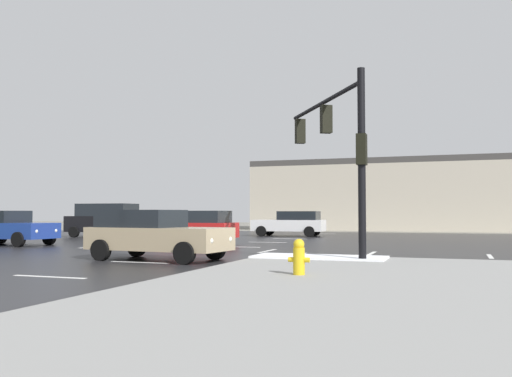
{
  "coord_description": "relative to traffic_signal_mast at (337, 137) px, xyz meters",
  "views": [
    {
      "loc": [
        8.91,
        -20.67,
        1.52
      ],
      "look_at": [
        -1.09,
        7.34,
        2.8
      ],
      "focal_mm": 39.24,
      "sensor_mm": 36.0,
      "label": 1
    }
  ],
  "objects": [
    {
      "name": "strip_building_background",
      "position": [
        -2.01,
        32.36,
        -0.93
      ],
      "size": [
        22.97,
        8.0,
        6.05
      ],
      "color": "#BCB29E",
      "rests_on": "ground_plane"
    },
    {
      "name": "sedan_tan",
      "position": [
        -5.42,
        -2.2,
        -3.1
      ],
      "size": [
        4.66,
        2.37,
        1.58
      ],
      "rotation": [
        0.0,
        0.0,
        -0.1
      ],
      "color": "tan",
      "rests_on": "road_asphalt"
    },
    {
      "name": "suv_black",
      "position": [
        -16.31,
        11.05,
        -2.86
      ],
      "size": [
        4.86,
        2.22,
        2.03
      ],
      "rotation": [
        0.0,
        0.0,
        0.01
      ],
      "color": "black",
      "rests_on": "road_asphalt"
    },
    {
      "name": "sedan_white",
      "position": [
        -6.24,
        16.29,
        -3.1
      ],
      "size": [
        4.59,
        2.16,
        1.58
      ],
      "rotation": [
        0.0,
        0.0,
        3.18
      ],
      "color": "white",
      "rests_on": "road_asphalt"
    },
    {
      "name": "ground_plane",
      "position": [
        -5.35,
        2.91,
        -3.95
      ],
      "size": [
        120.0,
        120.0,
        0.0
      ],
      "primitive_type": "plane",
      "color": "slate"
    },
    {
      "name": "snow_strip_curbside",
      "position": [
        -0.35,
        -1.09,
        -3.78
      ],
      "size": [
        4.0,
        1.6,
        0.06
      ],
      "primitive_type": "cube",
      "color": "white",
      "rests_on": "sidewalk_corner"
    },
    {
      "name": "traffic_signal_mast",
      "position": [
        0.0,
        0.0,
        0.0
      ],
      "size": [
        3.7,
        5.66,
        5.58
      ],
      "rotation": [
        0.0,
        0.0,
        2.14
      ],
      "color": "black",
      "rests_on": "sidewalk_corner"
    },
    {
      "name": "fire_hydrant",
      "position": [
        0.27,
        -5.74,
        -3.42
      ],
      "size": [
        0.48,
        0.26,
        0.79
      ],
      "color": "gold",
      "rests_on": "sidewalk_corner"
    },
    {
      "name": "lane_markings",
      "position": [
        -4.15,
        1.53,
        -3.93
      ],
      "size": [
        36.15,
        36.15,
        0.01
      ],
      "color": "silver",
      "rests_on": "road_asphalt"
    },
    {
      "name": "road_asphalt",
      "position": [
        -5.35,
        2.91,
        -3.94
      ],
      "size": [
        44.0,
        44.0,
        0.02
      ],
      "primitive_type": "cube",
      "color": "#232326",
      "rests_on": "ground_plane"
    },
    {
      "name": "sedan_blue",
      "position": [
        -15.92,
        2.61,
        -3.1
      ],
      "size": [
        4.64,
        2.29,
        1.58
      ],
      "rotation": [
        0.0,
        0.0,
        -0.07
      ],
      "color": "navy",
      "rests_on": "road_asphalt"
    },
    {
      "name": "sedan_red",
      "position": [
        -8.11,
        5.88,
        -3.1
      ],
      "size": [
        4.56,
        2.07,
        1.58
      ],
      "rotation": [
        0.0,
        0.0,
        3.13
      ],
      "color": "#B21919",
      "rests_on": "road_asphalt"
    }
  ]
}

